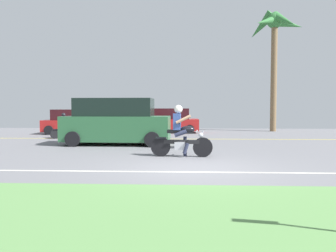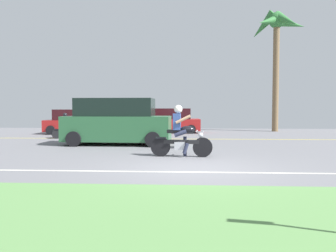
{
  "view_description": "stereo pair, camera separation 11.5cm",
  "coord_description": "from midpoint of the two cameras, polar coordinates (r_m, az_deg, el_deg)",
  "views": [
    {
      "loc": [
        -0.2,
        -8.96,
        1.6
      ],
      "look_at": [
        -0.75,
        2.62,
        0.99
      ],
      "focal_mm": 36.33,
      "sensor_mm": 36.0,
      "label": 1
    },
    {
      "loc": [
        -0.09,
        -8.95,
        1.6
      ],
      "look_at": [
        -0.75,
        2.62,
        0.99
      ],
      "focal_mm": 36.33,
      "sensor_mm": 36.0,
      "label": 2
    }
  ],
  "objects": [
    {
      "name": "ground",
      "position": [
        12.07,
        3.96,
        -4.73
      ],
      "size": [
        56.0,
        30.0,
        0.04
      ],
      "primitive_type": "cube",
      "color": "slate"
    },
    {
      "name": "grass_median",
      "position": [
        5.11,
        4.91,
        -14.92
      ],
      "size": [
        56.0,
        3.8,
        0.06
      ],
      "primitive_type": "cube",
      "color": "#5B8C4C",
      "rests_on": "ground"
    },
    {
      "name": "lane_line_near",
      "position": [
        8.6,
        4.23,
        -7.71
      ],
      "size": [
        50.4,
        0.12,
        0.01
      ],
      "primitive_type": "cube",
      "color": "silver",
      "rests_on": "ground"
    },
    {
      "name": "lane_line_far",
      "position": [
        17.71,
        3.75,
        -2.18
      ],
      "size": [
        50.4,
        0.12,
        0.01
      ],
      "primitive_type": "cube",
      "color": "yellow",
      "rests_on": "ground"
    },
    {
      "name": "motorcyclist",
      "position": [
        11.2,
        2.47,
        -1.51
      ],
      "size": [
        2.04,
        0.67,
        1.71
      ],
      "color": "black",
      "rests_on": "ground"
    },
    {
      "name": "suv_nearby",
      "position": [
        15.13,
        -8.35,
        0.63
      ],
      "size": [
        4.84,
        2.18,
        2.03
      ],
      "color": "#2D663D",
      "rests_on": "ground"
    },
    {
      "name": "parked_car_0",
      "position": [
        21.98,
        -14.93,
        0.58
      ],
      "size": [
        3.96,
        1.92,
        1.52
      ],
      "color": "#AD1E1E",
      "rests_on": "ground"
    },
    {
      "name": "parked_car_1",
      "position": [
        22.26,
        0.27,
        0.78
      ],
      "size": [
        4.27,
        2.18,
        1.59
      ],
      "color": "#AD1E1E",
      "rests_on": "ground"
    },
    {
      "name": "palm_tree_0",
      "position": [
        25.22,
        17.93,
        14.87
      ],
      "size": [
        3.87,
        4.06,
        8.38
      ],
      "color": "brown",
      "rests_on": "ground"
    },
    {
      "name": "motorcyclist_distant",
      "position": [
        18.97,
        -16.49,
        -0.23
      ],
      "size": [
        1.3,
        1.08,
        1.35
      ],
      "color": "black",
      "rests_on": "ground"
    }
  ]
}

